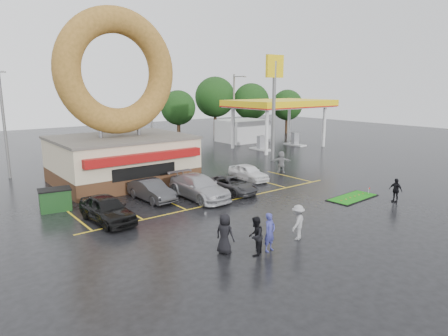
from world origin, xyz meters
TOP-DOWN VIEW (x-y plane):
  - ground at (0.00, 0.00)m, footprint 120.00×120.00m
  - donut_shop at (-3.00, 12.97)m, footprint 10.20×8.70m
  - gas_station at (20.00, 20.94)m, footprint 12.30×13.65m
  - shell_sign at (13.00, 12.00)m, footprint 2.20×0.36m
  - streetlight_left at (-10.00, 19.92)m, footprint 0.40×2.21m
  - streetlight_mid at (4.00, 20.92)m, footprint 0.40×2.21m
  - streetlight_right at (16.00, 21.92)m, footprint 0.40×2.21m
  - tree_far_a at (26.00, 30.00)m, footprint 5.60×5.60m
  - tree_far_b at (32.00, 28.00)m, footprint 4.90×4.90m
  - tree_far_c at (22.00, 34.00)m, footprint 6.30×6.30m
  - tree_far_d at (14.00, 32.00)m, footprint 4.90×4.90m
  - car_black at (-7.77, 4.31)m, footprint 2.11×4.61m
  - car_dgrey at (-3.70, 6.72)m, footprint 1.77×4.30m
  - car_silver at (-0.86, 5.14)m, footprint 2.23×5.47m
  - car_grey at (1.83, 4.91)m, footprint 2.36×4.47m
  - car_white at (5.30, 7.02)m, footprint 1.70×3.97m
  - person_blue at (-3.31, -4.30)m, footprint 0.73×0.54m
  - person_blackjkt at (-4.16, -4.24)m, footprint 1.12×1.06m
  - person_hoodie at (-1.18, -4.14)m, footprint 1.33×1.05m
  - person_bystander at (-5.15, -3.23)m, footprint 0.89×1.08m
  - person_cameraman at (9.00, -3.65)m, footprint 0.45×0.96m
  - person_walker_near at (9.56, 7.45)m, footprint 1.78×1.59m
  - person_walker_far at (10.87, 8.82)m, footprint 0.69×0.57m
  - dumpster at (-9.49, 8.38)m, footprint 1.97×1.48m
  - putting_green at (7.54, -1.38)m, footprint 4.12×1.97m

SIDE VIEW (x-z plane):
  - ground at x=0.00m, z-range 0.00..0.00m
  - putting_green at x=7.54m, z-range -0.22..0.29m
  - car_grey at x=1.83m, z-range 0.00..1.20m
  - dumpster at x=-9.49m, z-range 0.00..1.30m
  - car_white at x=5.30m, z-range 0.00..1.34m
  - car_dgrey at x=-3.70m, z-range 0.00..1.38m
  - car_black at x=-7.77m, z-range 0.00..1.53m
  - car_silver at x=-0.86m, z-range 0.00..1.59m
  - person_cameraman at x=9.00m, z-range 0.00..1.60m
  - person_walker_far at x=10.87m, z-range 0.00..1.64m
  - person_hoodie at x=-1.18m, z-range 0.00..1.80m
  - person_blackjkt at x=-4.16m, z-range 0.00..1.82m
  - person_blue at x=-3.31m, z-range 0.00..1.85m
  - person_bystander at x=-5.15m, z-range 0.00..1.90m
  - person_walker_near at x=9.56m, z-range 0.00..1.96m
  - gas_station at x=20.00m, z-range 0.75..6.65m
  - donut_shop at x=-3.00m, z-range -2.29..11.21m
  - tree_far_b at x=32.00m, z-range 1.03..8.03m
  - tree_far_d at x=14.00m, z-range 1.03..8.03m
  - streetlight_left at x=-10.00m, z-range 0.28..9.28m
  - streetlight_mid at x=4.00m, z-range 0.28..9.28m
  - streetlight_right at x=16.00m, z-range 0.28..9.28m
  - tree_far_a at x=26.00m, z-range 1.18..9.18m
  - tree_far_c at x=22.00m, z-range 1.34..10.34m
  - shell_sign at x=13.00m, z-range 2.08..12.68m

